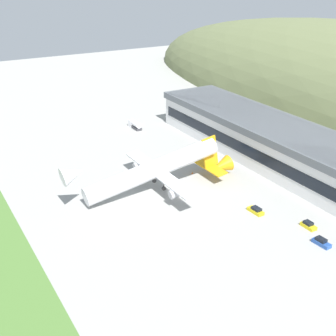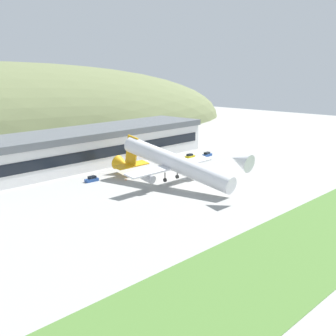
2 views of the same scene
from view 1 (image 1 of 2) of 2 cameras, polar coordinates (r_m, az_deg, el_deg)
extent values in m
plane|color=#9E9E99|center=(120.42, -3.61, -3.78)|extent=(406.54, 406.54, 0.00)
cube|color=silver|center=(143.40, 13.09, 2.89)|extent=(98.33, 20.13, 11.88)
cube|color=#565B60|center=(141.78, 13.28, 4.73)|extent=(99.53, 21.33, 2.14)
cube|color=black|center=(137.27, 9.94, 1.94)|extent=(94.40, 0.16, 3.33)
cylinder|color=silver|center=(120.67, -1.91, -0.24)|extent=(4.73, 38.06, 11.11)
cone|color=silver|center=(111.75, -11.56, -0.73)|extent=(4.64, 5.92, 5.46)
cone|color=orange|center=(132.81, 6.38, 0.19)|extent=(4.64, 6.86, 5.62)
cube|color=orange|center=(128.81, 5.14, 1.93)|extent=(0.50, 5.72, 9.49)
cube|color=orange|center=(130.67, 5.15, 0.13)|extent=(12.31, 3.33, 0.92)
cube|color=silver|center=(121.95, -1.13, -0.55)|extent=(32.78, 3.62, 1.06)
cylinder|color=#9E9EA3|center=(130.30, -3.41, 0.37)|extent=(2.30, 3.94, 2.88)
cylinder|color=#9E9EA3|center=(114.65, 1.02, -3.03)|extent=(2.30, 3.94, 2.88)
cylinder|color=#2D2D2D|center=(125.04, -1.69, -1.13)|extent=(0.28, 0.28, 2.20)
cylinder|color=#2D2D2D|center=(125.51, -1.69, -1.58)|extent=(0.45, 1.10, 1.10)
cylinder|color=#2D2D2D|center=(120.91, -0.52, -2.03)|extent=(0.28, 0.28, 2.20)
cylinder|color=#2D2D2D|center=(121.39, -0.52, -2.50)|extent=(0.45, 1.10, 1.10)
cylinder|color=#2D2D2D|center=(116.10, -7.59, -1.93)|extent=(0.22, 0.22, 1.98)
cylinder|color=#2D2D2D|center=(116.53, -7.56, -2.37)|extent=(0.30, 0.82, 0.82)
cube|color=#264C99|center=(106.82, 18.20, -8.70)|extent=(4.25, 1.96, 0.87)
cube|color=black|center=(106.51, 18.17, -8.29)|extent=(2.37, 1.58, 0.71)
cube|color=gold|center=(112.36, 16.75, -6.80)|extent=(3.75, 1.81, 0.82)
cube|color=black|center=(112.10, 16.73, -6.43)|extent=(2.06, 1.53, 0.67)
cube|color=gold|center=(115.70, 10.62, -5.18)|extent=(4.49, 2.00, 0.82)
cube|color=black|center=(115.20, 10.73, -4.91)|extent=(2.49, 1.64, 0.67)
cube|color=#264C99|center=(143.33, 3.32, 1.12)|extent=(4.12, 1.92, 0.89)
cube|color=black|center=(142.86, 3.36, 1.39)|extent=(2.30, 1.56, 0.73)
cube|color=silver|center=(173.20, -4.38, 5.45)|extent=(2.23, 2.29, 2.48)
cube|color=black|center=(174.03, -4.56, 5.69)|extent=(0.11, 1.92, 1.09)
cube|color=#38383D|center=(170.54, -3.86, 4.89)|extent=(4.70, 2.10, 0.90)
cylinder|color=silver|center=(170.05, -3.87, 5.37)|extent=(4.47, 2.21, 2.14)
cube|color=orange|center=(134.33, 3.00, -0.70)|extent=(0.52, 0.52, 0.03)
cone|color=orange|center=(134.21, 3.00, -0.58)|extent=(0.40, 0.40, 0.55)
camera|label=2|loc=(197.16, -40.16, 12.07)|focal=50.00mm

